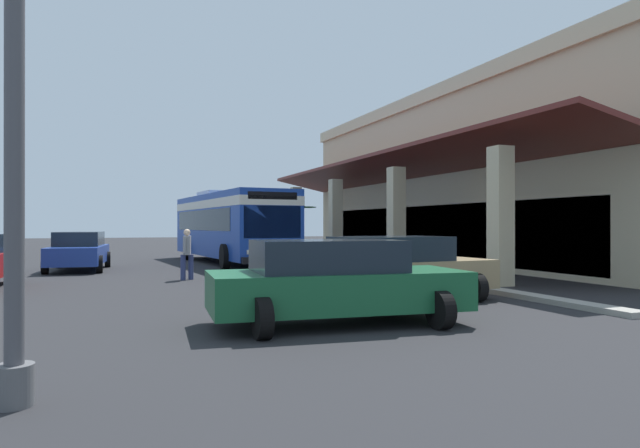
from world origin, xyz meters
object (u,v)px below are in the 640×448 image
Objects in this scene: parked_sedan_blue at (79,251)px; transit_bus at (230,222)px; pedestrian at (187,252)px; parked_sedan_green at (335,281)px; potted_palm at (299,242)px; parked_sedan_tan at (396,268)px.

transit_bus is at bearing 109.36° from parked_sedan_blue.
transit_bus reaches higher than pedestrian.
parked_sedan_green is 2.82× the size of pedestrian.
pedestrian is 14.72m from potted_palm.
parked_sedan_green is at bearing -46.50° from parked_sedan_tan.
parked_sedan_green is 1.00× the size of parked_sedan_tan.
transit_bus is at bearing 174.59° from parked_sedan_green.
parked_sedan_blue is 2.84× the size of pedestrian.
potted_palm reaches higher than parked_sedan_green.
transit_bus is 14.36m from parked_sedan_tan.
parked_sedan_green is 3.36m from parked_sedan_tan.
transit_bus reaches higher than parked_sedan_blue.
parked_sedan_blue and parked_sedan_tan have the same top height.
parked_sedan_green is at bearing -16.93° from potted_palm.
transit_bus is at bearing -45.34° from potted_palm.
potted_palm is (-21.54, 6.56, 0.00)m from parked_sedan_green.
parked_sedan_blue is at bearing -149.46° from parked_sedan_tan.
pedestrian is at bearing -21.13° from transit_bus.
parked_sedan_green is (14.41, 4.70, 0.00)m from parked_sedan_blue.
parked_sedan_green is 9.21m from pedestrian.
parked_sedan_blue is at bearing -161.94° from parked_sedan_green.
transit_bus is 8.10m from pedestrian.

